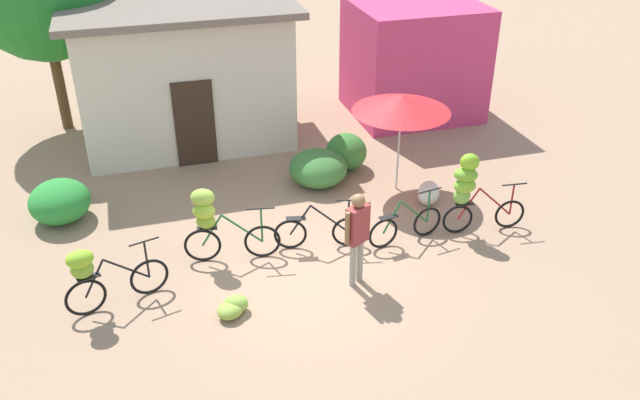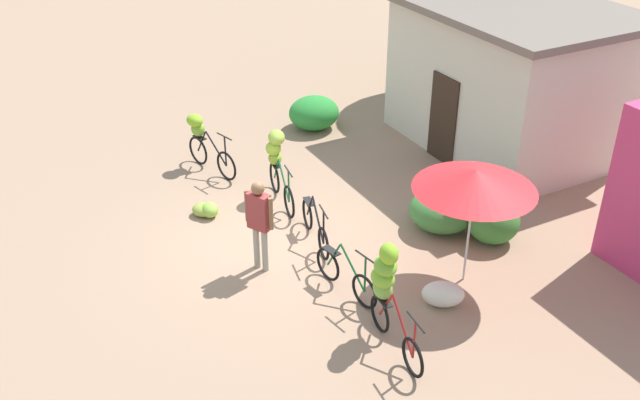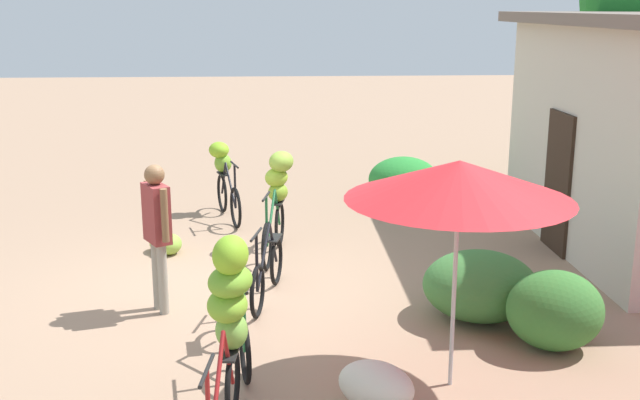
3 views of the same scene
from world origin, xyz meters
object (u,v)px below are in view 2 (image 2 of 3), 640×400
at_px(bicycle_leftmost, 203,138).
at_px(bicycle_near_pile, 277,160).
at_px(banana_pile_on_ground, 206,210).
at_px(produce_sack, 443,294).
at_px(person_vendor, 259,217).
at_px(building_low, 507,77).
at_px(bicycle_center_loaded, 315,227).
at_px(market_umbrella, 475,180).
at_px(bicycle_by_shop, 346,276).
at_px(bicycle_rightmost, 387,285).

relative_size(bicycle_leftmost, bicycle_near_pile, 0.97).
bearing_deg(banana_pile_on_ground, produce_sack, 28.17).
xyz_separation_m(bicycle_near_pile, person_vendor, (2.19, -1.36, 0.21)).
bearing_deg(building_low, person_vendor, -74.32).
bearing_deg(bicycle_near_pile, produce_sack, 10.37).
relative_size(bicycle_leftmost, bicycle_center_loaded, 1.00).
bearing_deg(market_umbrella, banana_pile_on_ground, -142.37).
xyz_separation_m(produce_sack, person_vendor, (-2.36, -2.19, 0.85)).
bearing_deg(bicycle_near_pile, building_low, 88.05).
height_order(bicycle_near_pile, bicycle_by_shop, bicycle_near_pile).
xyz_separation_m(bicycle_center_loaded, banana_pile_on_ground, (-1.88, -1.46, -0.21)).
height_order(market_umbrella, bicycle_near_pile, market_umbrella).
relative_size(banana_pile_on_ground, person_vendor, 0.37).
xyz_separation_m(bicycle_leftmost, bicycle_by_shop, (5.49, 0.48, -0.39)).
bearing_deg(bicycle_rightmost, bicycle_by_shop, 179.20).
bearing_deg(bicycle_by_shop, person_vendor, -143.91).
bearing_deg(bicycle_rightmost, bicycle_leftmost, -176.10).
height_order(bicycle_rightmost, banana_pile_on_ground, bicycle_rightmost).
relative_size(bicycle_near_pile, bicycle_center_loaded, 1.03).
distance_m(building_low, produce_sack, 6.72).
relative_size(bicycle_center_loaded, bicycle_by_shop, 1.06).
xyz_separation_m(market_umbrella, bicycle_leftmost, (-6.13, -2.46, -1.23)).
distance_m(bicycle_leftmost, person_vendor, 4.21).
bearing_deg(bicycle_by_shop, produce_sack, 49.84).
bearing_deg(market_umbrella, bicycle_rightmost, -73.27).
bearing_deg(produce_sack, bicycle_center_loaded, -159.92).
xyz_separation_m(building_low, produce_sack, (4.35, -4.90, -1.47)).
bearing_deg(bicycle_leftmost, market_umbrella, 21.92).
distance_m(bicycle_leftmost, bicycle_near_pile, 2.18).
bearing_deg(building_low, banana_pile_on_ground, -91.35).
distance_m(market_umbrella, bicycle_near_pile, 4.57).
distance_m(bicycle_rightmost, banana_pile_on_ground, 4.94).
bearing_deg(banana_pile_on_ground, person_vendor, 6.00).
xyz_separation_m(bicycle_center_loaded, person_vendor, (0.28, -1.23, 0.73)).
distance_m(bicycle_leftmost, bicycle_center_loaded, 3.98).
bearing_deg(produce_sack, person_vendor, -137.06).
xyz_separation_m(building_low, bicycle_near_pile, (-0.19, -5.73, -0.83)).
bearing_deg(bicycle_rightmost, market_umbrella, 106.73).
height_order(bicycle_leftmost, bicycle_by_shop, bicycle_leftmost).
xyz_separation_m(market_umbrella, bicycle_center_loaded, (-2.24, -1.72, -1.62)).
bearing_deg(bicycle_center_loaded, building_low, 106.22).
relative_size(building_low, person_vendor, 3.04).
height_order(building_low, bicycle_near_pile, building_low).
xyz_separation_m(bicycle_center_loaded, produce_sack, (2.64, 0.97, -0.12)).
bearing_deg(produce_sack, building_low, 131.58).
relative_size(bicycle_center_loaded, bicycle_rightmost, 1.00).
bearing_deg(banana_pile_on_ground, market_umbrella, 37.63).
relative_size(bicycle_near_pile, banana_pile_on_ground, 2.67).
bearing_deg(bicycle_rightmost, person_vendor, -159.79).
relative_size(building_low, produce_sack, 7.54).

